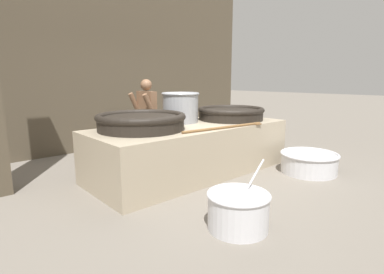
# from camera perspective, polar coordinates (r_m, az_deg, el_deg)

# --- Properties ---
(ground_plane) EXTENTS (60.00, 60.00, 0.00)m
(ground_plane) POSITION_cam_1_polar(r_m,az_deg,el_deg) (5.17, 0.00, -6.67)
(ground_plane) COLOR slate
(back_wall) EXTENTS (8.14, 0.24, 3.98)m
(back_wall) POSITION_cam_1_polar(r_m,az_deg,el_deg) (7.29, -15.38, 13.92)
(back_wall) COLOR #4C4233
(back_wall) RESTS_ON ground_plane
(hearth_platform) EXTENTS (3.44, 1.42, 0.82)m
(hearth_platform) POSITION_cam_1_polar(r_m,az_deg,el_deg) (5.06, 0.00, -2.27)
(hearth_platform) COLOR tan
(hearth_platform) RESTS_ON ground_plane
(giant_wok_near) EXTENTS (1.34, 1.34, 0.25)m
(giant_wok_near) POSITION_cam_1_polar(r_m,az_deg,el_deg) (4.55, -9.64, 3.04)
(giant_wok_near) COLOR black
(giant_wok_near) RESTS_ON hearth_platform
(giant_wok_far) EXTENTS (1.24, 1.24, 0.23)m
(giant_wok_far) POSITION_cam_1_polar(r_m,az_deg,el_deg) (5.69, 7.40, 4.57)
(giant_wok_far) COLOR black
(giant_wok_far) RESTS_ON hearth_platform
(stock_pot) EXTENTS (0.66, 0.66, 0.52)m
(stock_pot) POSITION_cam_1_polar(r_m,az_deg,el_deg) (5.27, -2.22, 5.76)
(stock_pot) COLOR gray
(stock_pot) RESTS_ON hearth_platform
(stirring_paddle) EXTENTS (1.58, 0.23, 0.04)m
(stirring_paddle) POSITION_cam_1_polar(r_m,az_deg,el_deg) (4.68, 6.78, 1.90)
(stirring_paddle) COLOR brown
(stirring_paddle) RESTS_ON hearth_platform
(cook) EXTENTS (0.37, 0.57, 1.57)m
(cook) POSITION_cam_1_polar(r_m,az_deg,el_deg) (5.90, -8.62, 3.84)
(cook) COLOR brown
(cook) RESTS_ON ground_plane
(prep_bowl_vegetables) EXTENTS (0.87, 0.67, 0.66)m
(prep_bowl_vegetables) POSITION_cam_1_polar(r_m,az_deg,el_deg) (3.28, 8.80, -13.43)
(prep_bowl_vegetables) COLOR silver
(prep_bowl_vegetables) RESTS_ON ground_plane
(prep_bowl_meat) EXTENTS (0.95, 0.95, 0.35)m
(prep_bowl_meat) POSITION_cam_1_polar(r_m,az_deg,el_deg) (5.46, 21.38, -4.40)
(prep_bowl_meat) COLOR silver
(prep_bowl_meat) RESTS_ON ground_plane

